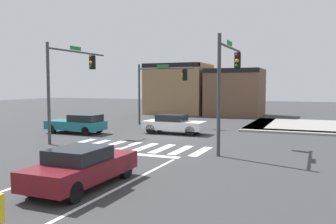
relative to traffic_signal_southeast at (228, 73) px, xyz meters
The scene contains 12 objects.
ground_plane 7.38m from the traffic_signal_southeast, 144.61° to the left, with size 120.00×120.00×0.00m, color #353538.
crosswalk_near 6.53m from the traffic_signal_southeast, 169.33° to the right, with size 8.20×2.90×0.01m.
lane_markings 9.67m from the traffic_signal_southeast, 116.09° to the right, with size 6.80×18.75×0.01m.
bike_detector_marking 7.70m from the traffic_signal_southeast, 122.69° to the right, with size 1.07×1.07×0.01m.
curb_corner_northeast 14.02m from the traffic_signal_southeast, 74.97° to the left, with size 10.00×10.60×0.15m.
storefront_row 24.17m from the traffic_signal_southeast, 110.83° to the left, with size 13.67×6.37×6.07m.
traffic_signal_southeast is the anchor object (origin of this frame).
traffic_signal_southwest 10.08m from the traffic_signal_southeast, behind, with size 0.32×5.91×5.97m.
traffic_signal_northwest 12.62m from the traffic_signal_southeast, 130.71° to the left, with size 5.16×0.32×5.31m.
car_white 7.91m from the traffic_signal_southeast, 135.43° to the left, with size 4.39×1.81×1.37m.
car_teal 12.27m from the traffic_signal_southeast, 167.87° to the left, with size 4.29×1.79×1.39m.
car_maroon 9.88m from the traffic_signal_southeast, 108.19° to the right, with size 1.80×4.53×1.38m.
Camera 1 is at (9.43, -22.30, 3.45)m, focal length 38.32 mm.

